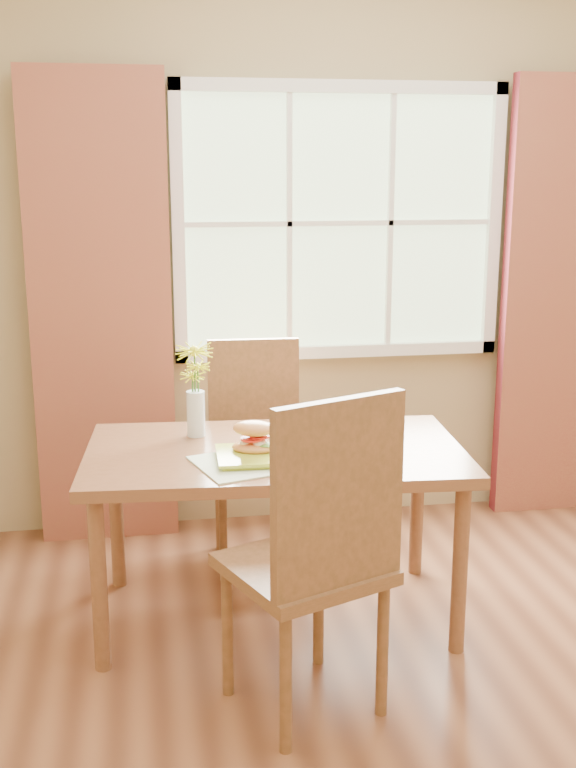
# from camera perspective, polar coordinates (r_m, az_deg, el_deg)

# --- Properties ---
(room) EXTENTS (4.24, 3.84, 2.74)m
(room) POSITION_cam_1_polar(r_m,az_deg,el_deg) (2.66, 12.17, 4.23)
(room) COLOR brown
(room) RESTS_ON ground
(window) EXTENTS (1.62, 0.06, 1.32)m
(window) POSITION_cam_1_polar(r_m,az_deg,el_deg) (4.42, 3.30, 10.17)
(window) COLOR #ABC998
(window) RESTS_ON room
(curtain_left) EXTENTS (0.65, 0.08, 2.20)m
(curtain_left) POSITION_cam_1_polar(r_m,az_deg,el_deg) (4.27, -11.77, 4.37)
(curtain_left) COLOR maroon
(curtain_left) RESTS_ON room
(curtain_right) EXTENTS (0.65, 0.08, 2.20)m
(curtain_right) POSITION_cam_1_polar(r_m,az_deg,el_deg) (4.77, 17.14, 5.01)
(curtain_right) COLOR maroon
(curtain_right) RESTS_ON room
(dining_table) EXTENTS (1.51, 0.92, 0.71)m
(dining_table) POSITION_cam_1_polar(r_m,az_deg,el_deg) (3.50, -0.83, -5.26)
(dining_table) COLOR brown
(dining_table) RESTS_ON room
(chair_near) EXTENTS (0.60, 0.60, 1.11)m
(chair_near) POSITION_cam_1_polar(r_m,az_deg,el_deg) (2.87, 2.09, -10.28)
(chair_near) COLOR brown
(chair_near) RESTS_ON room
(chair_far) EXTENTS (0.43, 0.43, 1.01)m
(chair_far) POSITION_cam_1_polar(r_m,az_deg,el_deg) (4.09, -2.05, -3.66)
(chair_far) COLOR brown
(chair_far) RESTS_ON room
(placemat) EXTENTS (0.53, 0.45, 0.01)m
(placemat) POSITION_cam_1_polar(r_m,az_deg,el_deg) (3.32, -1.88, -4.93)
(placemat) COLOR silver
(placemat) RESTS_ON dining_table
(plate) EXTENTS (0.27, 0.27, 0.01)m
(plate) POSITION_cam_1_polar(r_m,az_deg,el_deg) (3.34, -2.26, -4.69)
(plate) COLOR #A3B92E
(plate) RESTS_ON placemat
(croissant_sandwich) EXTENTS (0.19, 0.16, 0.12)m
(croissant_sandwich) POSITION_cam_1_polar(r_m,az_deg,el_deg) (3.35, -2.17, -3.41)
(croissant_sandwich) COLOR #ECA650
(croissant_sandwich) RESTS_ON plate
(water_glass) EXTENTS (0.08, 0.08, 0.12)m
(water_glass) POSITION_cam_1_polar(r_m,az_deg,el_deg) (3.39, 3.48, -3.61)
(water_glass) COLOR silver
(water_glass) RESTS_ON dining_table
(flower_vase) EXTENTS (0.15, 0.15, 0.38)m
(flower_vase) POSITION_cam_1_polar(r_m,az_deg,el_deg) (3.60, -5.92, 0.20)
(flower_vase) COLOR silver
(flower_vase) RESTS_ON dining_table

